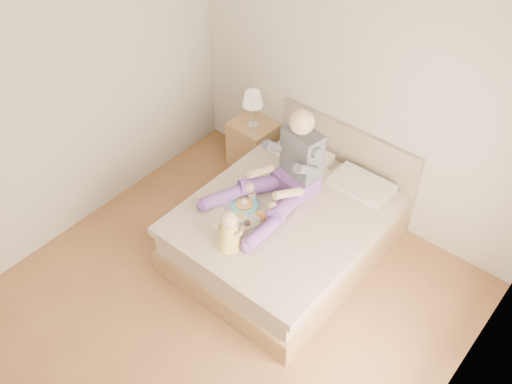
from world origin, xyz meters
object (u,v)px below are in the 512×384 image
Objects in this scene: adult at (286,174)px; baby at (229,232)px; nightstand at (254,145)px; bed at (290,226)px; tray at (249,210)px.

baby is (0.02, -0.84, -0.12)m from adult.
adult is at bearing -32.24° from nightstand.
adult is at bearing 78.54° from baby.
bed is at bearing -17.77° from adult.
adult reaches higher than nightstand.
adult reaches higher than tray.
adult is 3.06× the size of baby.
nightstand is 1.93m from baby.
nightstand is at bearing 110.72° from baby.
nightstand is 0.50× the size of adult.
adult is at bearing 92.17° from tray.
baby is (0.14, -0.43, 0.13)m from tray.
bed is 0.60m from adult.
baby reaches higher than bed.
nightstand is 1.18× the size of tray.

